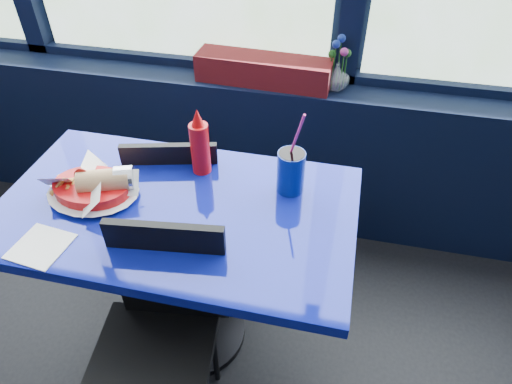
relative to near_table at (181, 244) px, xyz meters
name	(u,v)px	position (x,y,z in m)	size (l,w,h in m)	color
window_sill	(187,140)	(-0.30, 0.87, -0.17)	(5.00, 0.26, 0.80)	black
near_table	(181,244)	(0.00, 0.00, 0.00)	(1.20, 0.70, 0.75)	black
chair_near_front	(160,326)	(0.02, -0.29, -0.08)	(0.43, 0.43, 0.85)	black
chair_near_back	(192,200)	(-0.08, 0.33, -0.09)	(0.46, 0.46, 0.83)	black
planter_box	(263,70)	(0.12, 0.84, 0.29)	(0.61, 0.15, 0.12)	maroon
flower_vase	(337,73)	(0.45, 0.85, 0.31)	(0.15, 0.15, 0.24)	silver
food_basket	(94,187)	(-0.29, 0.00, 0.22)	(0.30, 0.29, 0.10)	red
ketchup_bottle	(200,145)	(0.03, 0.21, 0.29)	(0.07, 0.07, 0.26)	red
soda_cup	(291,171)	(0.36, 0.18, 0.26)	(0.10, 0.10, 0.32)	navy
napkin	(41,246)	(-0.34, -0.26, 0.18)	(0.16, 0.16, 0.00)	white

